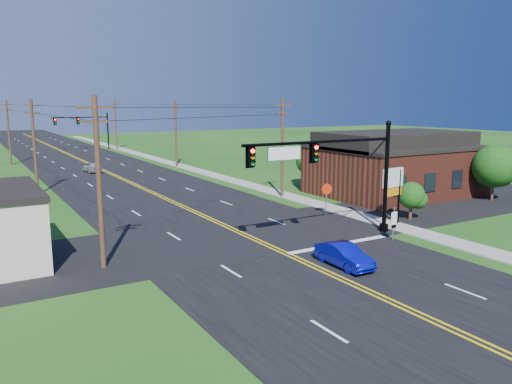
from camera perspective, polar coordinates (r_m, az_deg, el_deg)
ground at (r=23.77m, az=12.89°, el=-11.38°), size 260.00×260.00×0.00m
road_main at (r=68.21m, az=-17.34°, el=2.45°), size 16.00×220.00×0.04m
road_cross at (r=33.01m, az=-1.61°, el=-4.95°), size 70.00×10.00×0.04m
sidewalk at (r=62.20m, az=-5.70°, el=2.17°), size 2.00×160.00×0.08m
signal_mast_main at (r=31.25m, az=8.94°, el=2.91°), size 11.30×0.60×7.48m
signal_mast_far at (r=98.00m, az=-19.09°, el=7.22°), size 10.98×0.60×7.48m
brick_building at (r=49.44m, az=15.53°, el=2.50°), size 14.20×11.20×4.70m
utility_pole_left_a at (r=26.84m, az=-17.51°, el=1.32°), size 1.80×0.28×9.00m
utility_pole_left_b at (r=51.37m, az=-24.01°, el=4.92°), size 1.80×0.28×9.00m
utility_pole_left_c at (r=78.20m, az=-26.43°, el=6.24°), size 1.80×0.28×9.00m
utility_pole_right_a at (r=45.69m, az=3.03°, el=5.24°), size 1.80×0.28×9.00m
utility_pole_right_b at (r=68.80m, az=-9.14°, el=6.78°), size 1.80×0.28×9.00m
utility_pole_right_c at (r=97.29m, az=-15.73°, el=7.48°), size 1.80×0.28×9.00m
tree_right_front at (r=48.88m, az=25.59°, el=2.67°), size 3.80×3.80×5.00m
tree_right_back at (r=52.72m, az=6.22°, el=3.53°), size 3.00×3.00×4.10m
shrub_corner at (r=38.72m, az=17.33°, el=-0.38°), size 2.00×2.00×2.86m
blue_car at (r=27.07m, az=10.01°, el=-7.22°), size 1.36×3.73×1.22m
distant_car at (r=65.76m, az=-18.23°, el=2.69°), size 1.93×4.00×1.32m
route_sign at (r=32.62m, az=15.48°, el=-3.25°), size 0.54×0.12×2.18m
stop_sign at (r=38.78m, az=8.07°, el=-0.04°), size 0.89×0.26×2.53m
pylon_sign at (r=36.39m, az=15.36°, el=0.90°), size 2.02×0.56×4.11m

